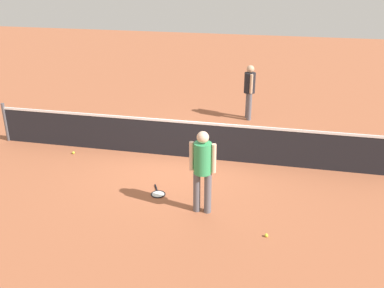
# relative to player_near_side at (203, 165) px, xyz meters

# --- Properties ---
(ground_plane) EXTENTS (40.00, 40.00, 0.00)m
(ground_plane) POSITION_rel_player_near_side_xyz_m (-0.95, 2.44, -1.01)
(ground_plane) COLOR #9E5638
(court_net) EXTENTS (10.09, 0.09, 1.07)m
(court_net) POSITION_rel_player_near_side_xyz_m (-0.95, 2.44, -0.51)
(court_net) COLOR #4C4C51
(court_net) RESTS_ON ground_plane
(player_near_side) EXTENTS (0.52, 0.35, 1.70)m
(player_near_side) POSITION_rel_player_near_side_xyz_m (0.00, 0.00, 0.00)
(player_near_side) COLOR #595960
(player_near_side) RESTS_ON ground_plane
(player_far_side) EXTENTS (0.43, 0.52, 1.70)m
(player_far_side) POSITION_rel_player_near_side_xyz_m (0.34, 5.66, 0.00)
(player_far_side) COLOR #595960
(player_far_side) RESTS_ON ground_plane
(tennis_racket_near_player) EXTENTS (0.42, 0.60, 0.03)m
(tennis_racket_near_player) POSITION_rel_player_near_side_xyz_m (-1.05, 0.46, -1.00)
(tennis_racket_near_player) COLOR black
(tennis_racket_near_player) RESTS_ON ground_plane
(tennis_racket_far_player) EXTENTS (0.56, 0.50, 0.03)m
(tennis_racket_far_player) POSITION_rel_player_near_side_xyz_m (-0.62, 4.67, -1.00)
(tennis_racket_far_player) COLOR black
(tennis_racket_far_player) RESTS_ON ground_plane
(tennis_ball_near_player) EXTENTS (0.07, 0.07, 0.07)m
(tennis_ball_near_player) POSITION_rel_player_near_side_xyz_m (1.30, -0.60, -0.98)
(tennis_ball_near_player) COLOR #C6E033
(tennis_ball_near_player) RESTS_ON ground_plane
(tennis_ball_by_net) EXTENTS (0.07, 0.07, 0.07)m
(tennis_ball_by_net) POSITION_rel_player_near_side_xyz_m (-3.78, 1.99, -0.98)
(tennis_ball_by_net) COLOR #C6E033
(tennis_ball_by_net) RESTS_ON ground_plane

